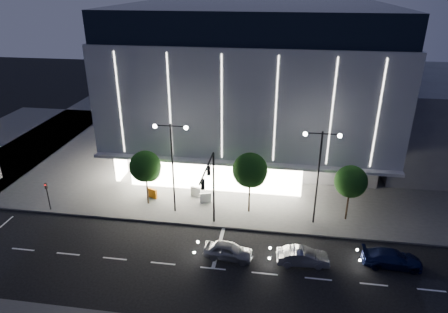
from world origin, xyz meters
TOP-DOWN VIEW (x-y plane):
  - ground at (0.00, 0.00)m, footprint 160.00×160.00m
  - sidewalk_museum at (5.00, 24.00)m, footprint 70.00×40.00m
  - museum at (2.98, 22.31)m, footprint 30.00×25.80m
  - annex_building at (26.00, 24.00)m, footprint 16.00×20.00m
  - traffic_mast at (1.00, 3.34)m, footprint 0.33×5.89m
  - street_lamp_west at (-3.00, 6.00)m, footprint 3.16×0.36m
  - street_lamp_east at (10.00, 6.00)m, footprint 3.16×0.36m
  - ped_signal_far at (-15.00, 4.50)m, footprint 0.22×0.24m
  - tree_left at (-5.97, 7.02)m, footprint 3.02×3.02m
  - tree_mid at (4.03, 7.02)m, footprint 3.25×3.25m
  - tree_right at (13.03, 7.02)m, footprint 2.91×2.91m
  - car_lead at (3.00, -0.02)m, footprint 4.17×2.01m
  - car_second at (8.85, 0.10)m, footprint 4.17×1.73m
  - car_third at (15.71, 0.93)m, footprint 4.55×1.89m
  - barrier_a at (-5.94, 8.15)m, footprint 1.11×0.65m
  - barrier_b at (-1.63, 9.13)m, footprint 1.13×0.51m
  - barrier_d at (-0.43, 8.06)m, footprint 1.12×0.58m

SIDE VIEW (x-z plane):
  - ground at x=0.00m, z-range 0.00..0.00m
  - sidewalk_museum at x=5.00m, z-range 0.00..0.15m
  - barrier_a at x=-5.94m, z-range 0.15..1.15m
  - barrier_b at x=-1.63m, z-range 0.15..1.15m
  - barrier_d at x=-0.43m, z-range 0.15..1.15m
  - car_third at x=15.71m, z-range 0.00..1.32m
  - car_second at x=8.85m, z-range 0.00..1.34m
  - car_lead at x=3.00m, z-range 0.00..1.37m
  - ped_signal_far at x=-15.00m, z-range 0.39..3.39m
  - tree_right at x=13.03m, z-range 1.13..6.64m
  - tree_left at x=-5.97m, z-range 1.17..6.90m
  - tree_mid at x=4.03m, z-range 1.26..7.41m
  - annex_building at x=26.00m, z-range 0.00..10.00m
  - traffic_mast at x=1.00m, z-range 1.49..8.56m
  - street_lamp_west at x=-3.00m, z-range 1.46..10.46m
  - street_lamp_east at x=10.00m, z-range 1.46..10.46m
  - museum at x=2.98m, z-range 0.27..18.27m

